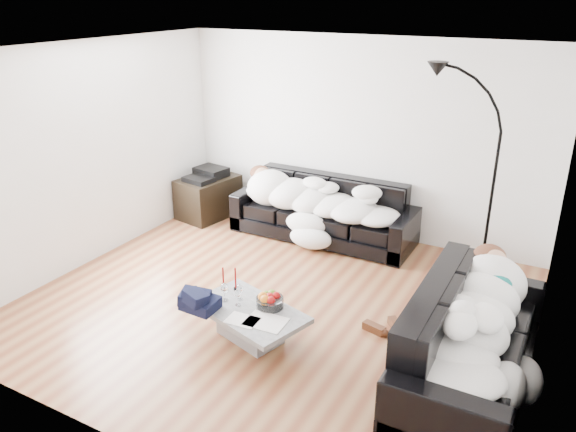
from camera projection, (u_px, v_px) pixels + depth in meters
The scene contains 24 objects.
ground at pixel (275, 303), 5.98m from camera, with size 5.00×5.00×0.00m, color brown.
wall_back at pixel (359, 138), 7.33m from camera, with size 5.00×0.02×2.60m, color silver.
wall_left at pixel (89, 155), 6.60m from camera, with size 0.02×4.50×2.60m, color silver.
wall_right at pixel (550, 239), 4.39m from camera, with size 0.02×4.50×2.60m, color silver.
ceiling at pixel (272, 51), 5.00m from camera, with size 5.00×5.00×0.00m, color white.
sofa_back at pixel (323, 210), 7.43m from camera, with size 2.43×0.84×0.80m, color black.
sofa_right at pixel (473, 338), 4.64m from camera, with size 2.13×0.91×0.86m, color black.
sleeper_back at pixel (322, 195), 7.31m from camera, with size 2.06×0.71×0.41m, color white, non-canonical shape.
sleeper_right at pixel (476, 316), 4.56m from camera, with size 1.82×0.77×0.45m, color white, non-canonical shape.
teal_cushion at pixel (485, 273), 5.09m from camera, with size 0.36×0.30×0.20m, color #0E655E.
coffee_table at pixel (250, 323), 5.34m from camera, with size 1.08×0.63×0.32m, color #939699.
fruit_bowl at pixel (270, 299), 5.28m from camera, with size 0.26×0.26×0.16m, color white.
wine_glass_a at pixel (240, 292), 5.41m from camera, with size 0.07×0.07×0.16m, color white.
wine_glass_b at pixel (225, 292), 5.39m from camera, with size 0.08×0.08×0.18m, color white.
wine_glass_c at pixel (238, 298), 5.31m from camera, with size 0.07×0.07×0.16m, color white.
candle_left at pixel (223, 278), 5.59m from camera, with size 0.04×0.04×0.23m, color maroon.
candle_right at pixel (235, 279), 5.57m from camera, with size 0.04×0.04×0.24m, color maroon.
newspaper_a at pixel (266, 321), 5.07m from camera, with size 0.36×0.28×0.01m, color silver.
newspaper_b at pixel (242, 320), 5.09m from camera, with size 0.29×0.21×0.01m, color silver.
navy_jacket at pixel (196, 294), 5.20m from camera, with size 0.35×0.29×0.17m, color black, non-canonical shape.
shoes at pixel (384, 326), 5.49m from camera, with size 0.39×0.28×0.09m, color #472311, non-canonical shape.
av_cabinet at pixel (208, 197), 8.19m from camera, with size 0.59×0.85×0.59m, color black.
stereo at pixel (207, 174), 8.06m from camera, with size 0.44×0.34×0.13m, color black.
floor_lamp at pixel (492, 192), 6.11m from camera, with size 0.77×0.31×2.12m, color black, non-canonical shape.
Camera 1 is at (2.61, -4.49, 3.11)m, focal length 35.00 mm.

